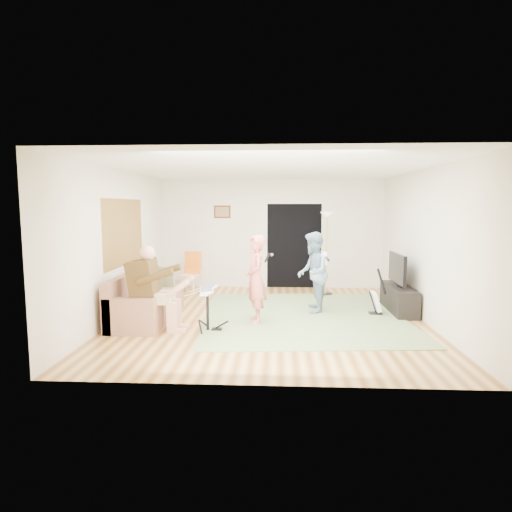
{
  "coord_description": "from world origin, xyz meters",
  "views": [
    {
      "loc": [
        0.15,
        -7.68,
        2.04
      ],
      "look_at": [
        -0.27,
        0.3,
        1.11
      ],
      "focal_mm": 30.0,
      "sensor_mm": 36.0,
      "label": 1
    }
  ],
  "objects": [
    {
      "name": "tv_cabinet",
      "position": [
        2.5,
        0.61,
        0.25
      ],
      "size": [
        0.4,
        1.4,
        0.5
      ],
      "primitive_type": "cube",
      "color": "black",
      "rests_on": "floor"
    },
    {
      "name": "guitarist",
      "position": [
        0.82,
        0.46,
        0.78
      ],
      "size": [
        0.65,
        0.81,
        1.55
      ],
      "primitive_type": "imported",
      "rotation": [
        0.0,
        0.0,
        -1.66
      ],
      "color": "#718FA5",
      "rests_on": "floor"
    },
    {
      "name": "dining_chair",
      "position": [
        -1.89,
        2.04,
        0.35
      ],
      "size": [
        0.51,
        0.53,
        0.98
      ],
      "rotation": [
        0.0,
        0.0,
        -0.25
      ],
      "color": "#D9B78D",
      "rests_on": "floor"
    },
    {
      "name": "television",
      "position": [
        2.45,
        0.61,
        0.85
      ],
      "size": [
        0.06,
        1.02,
        0.58
      ],
      "primitive_type": "cube",
      "color": "black",
      "rests_on": "tv_cabinet"
    },
    {
      "name": "drum_kit",
      "position": [
        -1.0,
        -0.87,
        0.32
      ],
      "size": [
        0.4,
        0.72,
        0.74
      ],
      "color": "black",
      "rests_on": "floor"
    },
    {
      "name": "walls",
      "position": [
        0.0,
        0.0,
        1.35
      ],
      "size": [
        5.5,
        6.0,
        2.7
      ],
      "primitive_type": null,
      "color": "beige",
      "rests_on": "floor"
    },
    {
      "name": "window_blinds",
      "position": [
        -2.74,
        0.2,
        1.55
      ],
      "size": [
        0.0,
        2.05,
        2.05
      ],
      "primitive_type": "plane",
      "rotation": [
        1.57,
        0.0,
        1.57
      ],
      "color": "olive",
      "rests_on": "walls"
    },
    {
      "name": "floor",
      "position": [
        0.0,
        0.0,
        0.0
      ],
      "size": [
        6.0,
        6.0,
        0.0
      ],
      "primitive_type": "plane",
      "color": "brown",
      "rests_on": "ground"
    },
    {
      "name": "guitar_spare",
      "position": [
        2.01,
        0.35,
        0.25
      ],
      "size": [
        0.32,
        0.28,
        0.88
      ],
      "color": "black",
      "rests_on": "floor"
    },
    {
      "name": "microphone",
      "position": [
        -0.04,
        -0.31,
        1.15
      ],
      "size": [
        0.06,
        0.06,
        0.24
      ],
      "primitive_type": null,
      "color": "black",
      "rests_on": "singer"
    },
    {
      "name": "sofa",
      "position": [
        -2.29,
        -0.22,
        0.28
      ],
      "size": [
        0.85,
        2.07,
        0.84
      ],
      "color": "#906248",
      "rests_on": "floor"
    },
    {
      "name": "picture_frame",
      "position": [
        -1.25,
        2.99,
        1.9
      ],
      "size": [
        0.42,
        0.03,
        0.32
      ],
      "primitive_type": "cube",
      "color": "#3F2314",
      "rests_on": "walls"
    },
    {
      "name": "singer",
      "position": [
        -0.24,
        -0.31,
        0.77
      ],
      "size": [
        0.48,
        0.63,
        1.54
      ],
      "primitive_type": "imported",
      "rotation": [
        0.0,
        0.0,
        -1.36
      ],
      "color": "#D6665D",
      "rests_on": "floor"
    },
    {
      "name": "guitar_held",
      "position": [
        1.02,
        0.46,
        1.06
      ],
      "size": [
        0.14,
        0.6,
        0.26
      ],
      "primitive_type": null,
      "rotation": [
        0.0,
        0.0,
        -0.03
      ],
      "color": "white",
      "rests_on": "guitarist"
    },
    {
      "name": "torchiere_lamp",
      "position": [
        1.25,
        2.15,
        1.31
      ],
      "size": [
        0.34,
        0.34,
        1.91
      ],
      "color": "black",
      "rests_on": "floor"
    },
    {
      "name": "ceiling",
      "position": [
        0.0,
        0.0,
        2.7
      ],
      "size": [
        6.0,
        6.0,
        0.0
      ],
      "primitive_type": "plane",
      "rotation": [
        3.14,
        0.0,
        0.0
      ],
      "color": "white",
      "rests_on": "walls"
    },
    {
      "name": "drummer",
      "position": [
        -1.86,
        -0.87,
        0.55
      ],
      "size": [
        0.92,
        0.51,
        1.41
      ],
      "color": "#493314",
      "rests_on": "sofa"
    },
    {
      "name": "doorway",
      "position": [
        0.55,
        2.99,
        1.05
      ],
      "size": [
        2.1,
        0.0,
        2.1
      ],
      "primitive_type": "plane",
      "rotation": [
        1.57,
        0.0,
        0.0
      ],
      "color": "black",
      "rests_on": "walls"
    },
    {
      "name": "area_rug",
      "position": [
        0.62,
        0.15,
        0.01
      ],
      "size": [
        3.91,
        4.19,
        0.02
      ],
      "primitive_type": "cube",
      "rotation": [
        0.0,
        0.0,
        0.08
      ],
      "color": "#697F4D",
      "rests_on": "floor"
    }
  ]
}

